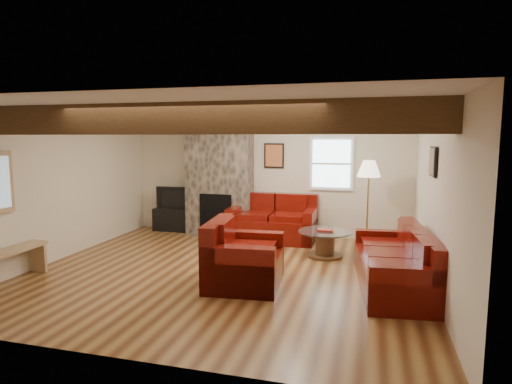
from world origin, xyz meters
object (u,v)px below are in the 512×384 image
at_px(tv_cabinet, 177,220).
at_px(television, 176,197).
at_px(loveseat, 273,218).
at_px(floor_lamp, 369,174).
at_px(coffee_table, 325,244).
at_px(armchair_red, 245,253).
at_px(sofa_three, 394,259).

xyz_separation_m(tv_cabinet, television, (0.00, 0.00, 0.50)).
bearing_deg(loveseat, floor_lamp, -7.41).
distance_m(tv_cabinet, television, 0.50).
bearing_deg(television, coffee_table, -20.06).
xyz_separation_m(loveseat, tv_cabinet, (-2.28, 0.30, -0.21)).
height_order(armchair_red, coffee_table, armchair_red).
bearing_deg(television, tv_cabinet, 0.00).
bearing_deg(armchair_red, floor_lamp, -39.10).
height_order(armchair_red, floor_lamp, floor_lamp).
relative_size(sofa_three, tv_cabinet, 2.12).
bearing_deg(sofa_three, coffee_table, -147.22).
height_order(coffee_table, floor_lamp, floor_lamp).
height_order(sofa_three, tv_cabinet, sofa_three).
bearing_deg(sofa_three, loveseat, -141.86).
bearing_deg(armchair_red, sofa_three, -83.89).
bearing_deg(sofa_three, tv_cabinet, -126.08).
distance_m(sofa_three, coffee_table, 1.73).
height_order(tv_cabinet, television, television).
relative_size(sofa_three, coffee_table, 2.28).
relative_size(coffee_table, tv_cabinet, 0.93).
relative_size(armchair_red, tv_cabinet, 1.13).
xyz_separation_m(loveseat, floor_lamp, (1.86, -0.23, 0.96)).
xyz_separation_m(sofa_three, tv_cabinet, (-4.52, 2.59, -0.16)).
bearing_deg(floor_lamp, loveseat, 172.84).
distance_m(armchair_red, tv_cabinet, 3.90).
bearing_deg(floor_lamp, tv_cabinet, 172.65).
relative_size(coffee_table, floor_lamp, 0.56).
distance_m(armchair_red, coffee_table, 2.00).
xyz_separation_m(sofa_three, loveseat, (-2.24, 2.29, 0.05)).
height_order(sofa_three, armchair_red, armchair_red).
height_order(armchair_red, television, television).
distance_m(coffee_table, television, 3.69).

